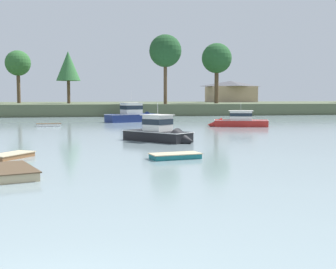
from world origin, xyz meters
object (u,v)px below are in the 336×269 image
at_px(dinghy_teal, 175,157).
at_px(cruiser_black, 163,136).
at_px(cruiser_red, 236,123).
at_px(dinghy_wood, 11,156).
at_px(dinghy_white, 49,125).
at_px(dinghy_sand, 12,173).
at_px(cruiser_navy, 136,117).

xyz_separation_m(dinghy_teal, cruiser_black, (1.07, 9.77, 0.34)).
bearing_deg(cruiser_red, dinghy_wood, -132.52).
height_order(dinghy_teal, dinghy_white, dinghy_white).
bearing_deg(dinghy_wood, cruiser_black, 37.43).
relative_size(dinghy_sand, dinghy_wood, 1.41).
relative_size(cruiser_red, dinghy_wood, 2.44).
xyz_separation_m(cruiser_red, dinghy_wood, (-21.82, -23.79, -0.36)).
bearing_deg(dinghy_white, dinghy_sand, -88.70).
bearing_deg(dinghy_sand, cruiser_black, 56.15).
bearing_deg(cruiser_navy, cruiser_black, -92.55).
distance_m(dinghy_teal, cruiser_navy, 38.38).
distance_m(cruiser_red, cruiser_black, 19.77).
bearing_deg(cruiser_black, dinghy_wood, -142.57).
bearing_deg(cruiser_navy, dinghy_wood, -107.51).
xyz_separation_m(cruiser_navy, cruiser_black, (-1.27, -28.53, -0.16)).
height_order(cruiser_navy, dinghy_white, cruiser_navy).
distance_m(dinghy_sand, dinghy_white, 34.02).
bearing_deg(dinghy_teal, dinghy_white, 106.75).
relative_size(dinghy_teal, cruiser_red, 0.42).
bearing_deg(cruiser_black, cruiser_red, 53.98).
relative_size(dinghy_teal, dinghy_sand, 0.72).
bearing_deg(dinghy_sand, cruiser_red, 54.97).
distance_m(dinghy_teal, dinghy_sand, 9.19).
height_order(dinghy_sand, cruiser_black, cruiser_black).
xyz_separation_m(dinghy_white, dinghy_wood, (-0.12, -27.95, -0.02)).
relative_size(cruiser_red, dinghy_sand, 1.73).
bearing_deg(cruiser_black, dinghy_teal, -96.23).
relative_size(dinghy_sand, cruiser_black, 0.67).
relative_size(cruiser_red, cruiser_navy, 0.86).
bearing_deg(dinghy_teal, cruiser_black, 83.77).
bearing_deg(dinghy_white, cruiser_black, -63.45).
bearing_deg(cruiser_red, cruiser_black, -126.02).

